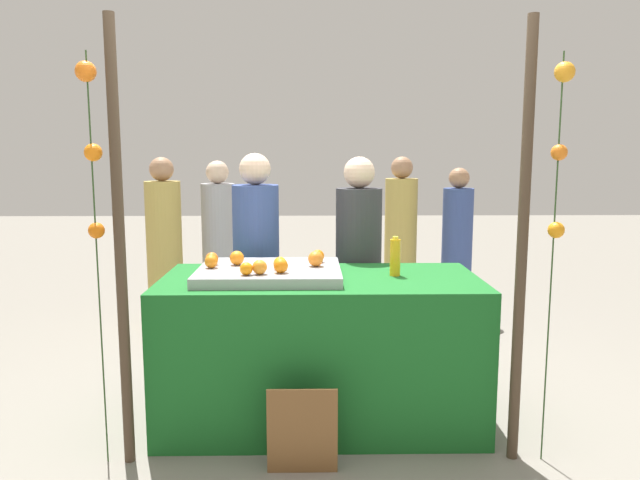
{
  "coord_description": "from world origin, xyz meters",
  "views": [
    {
      "loc": [
        -0.06,
        -3.48,
        1.61
      ],
      "look_at": [
        0.0,
        0.15,
        1.09
      ],
      "focal_mm": 33.64,
      "sensor_mm": 36.0,
      "label": 1
    }
  ],
  "objects_px": {
    "orange_1": "(281,266)",
    "chalkboard_sign": "(302,431)",
    "stall_counter": "(320,349)",
    "vendor_left": "(257,276)",
    "orange_0": "(260,267)",
    "juice_bottle": "(395,257)",
    "vendor_right": "(358,279)"
  },
  "relations": [
    {
      "from": "juice_bottle",
      "to": "vendor_left",
      "type": "height_order",
      "value": "vendor_left"
    },
    {
      "from": "vendor_left",
      "to": "orange_0",
      "type": "bearing_deg",
      "value": -83.67
    },
    {
      "from": "juice_bottle",
      "to": "chalkboard_sign",
      "type": "distance_m",
      "value": 1.16
    },
    {
      "from": "orange_1",
      "to": "vendor_left",
      "type": "distance_m",
      "value": 0.9
    },
    {
      "from": "juice_bottle",
      "to": "vendor_right",
      "type": "relative_size",
      "value": 0.15
    },
    {
      "from": "chalkboard_sign",
      "to": "vendor_right",
      "type": "xyz_separation_m",
      "value": [
        0.38,
        1.24,
        0.52
      ]
    },
    {
      "from": "juice_bottle",
      "to": "vendor_right",
      "type": "height_order",
      "value": "vendor_right"
    },
    {
      "from": "orange_0",
      "to": "vendor_right",
      "type": "relative_size",
      "value": 0.05
    },
    {
      "from": "stall_counter",
      "to": "juice_bottle",
      "type": "bearing_deg",
      "value": 4.74
    },
    {
      "from": "stall_counter",
      "to": "vendor_left",
      "type": "bearing_deg",
      "value": 123.18
    },
    {
      "from": "stall_counter",
      "to": "orange_0",
      "type": "height_order",
      "value": "orange_0"
    },
    {
      "from": "stall_counter",
      "to": "orange_0",
      "type": "xyz_separation_m",
      "value": [
        -0.34,
        -0.21,
        0.54
      ]
    },
    {
      "from": "chalkboard_sign",
      "to": "vendor_right",
      "type": "height_order",
      "value": "vendor_right"
    },
    {
      "from": "stall_counter",
      "to": "vendor_left",
      "type": "distance_m",
      "value": 0.86
    },
    {
      "from": "stall_counter",
      "to": "juice_bottle",
      "type": "distance_m",
      "value": 0.71
    },
    {
      "from": "vendor_right",
      "to": "orange_0",
      "type": "bearing_deg",
      "value": -126.4
    },
    {
      "from": "orange_0",
      "to": "juice_bottle",
      "type": "bearing_deg",
      "value": 17.36
    },
    {
      "from": "stall_counter",
      "to": "juice_bottle",
      "type": "relative_size",
      "value": 7.92
    },
    {
      "from": "stall_counter",
      "to": "juice_bottle",
      "type": "xyz_separation_m",
      "value": [
        0.45,
        0.04,
        0.56
      ]
    },
    {
      "from": "orange_0",
      "to": "orange_1",
      "type": "height_order",
      "value": "same"
    },
    {
      "from": "juice_bottle",
      "to": "orange_1",
      "type": "bearing_deg",
      "value": -162.91
    },
    {
      "from": "orange_1",
      "to": "chalkboard_sign",
      "type": "relative_size",
      "value": 0.18
    },
    {
      "from": "orange_0",
      "to": "chalkboard_sign",
      "type": "bearing_deg",
      "value": -59.35
    },
    {
      "from": "orange_0",
      "to": "vendor_right",
      "type": "xyz_separation_m",
      "value": [
        0.62,
        0.84,
        -0.25
      ]
    },
    {
      "from": "stall_counter",
      "to": "vendor_left",
      "type": "height_order",
      "value": "vendor_left"
    },
    {
      "from": "orange_0",
      "to": "vendor_left",
      "type": "height_order",
      "value": "vendor_left"
    },
    {
      "from": "orange_0",
      "to": "vendor_right",
      "type": "distance_m",
      "value": 1.07
    },
    {
      "from": "orange_0",
      "to": "vendor_left",
      "type": "xyz_separation_m",
      "value": [
        -0.1,
        0.88,
        -0.24
      ]
    },
    {
      "from": "stall_counter",
      "to": "orange_0",
      "type": "bearing_deg",
      "value": -148.46
    },
    {
      "from": "juice_bottle",
      "to": "vendor_left",
      "type": "bearing_deg",
      "value": 144.4
    },
    {
      "from": "juice_bottle",
      "to": "stall_counter",
      "type": "bearing_deg",
      "value": -175.26
    },
    {
      "from": "orange_1",
      "to": "chalkboard_sign",
      "type": "distance_m",
      "value": 0.9
    }
  ]
}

